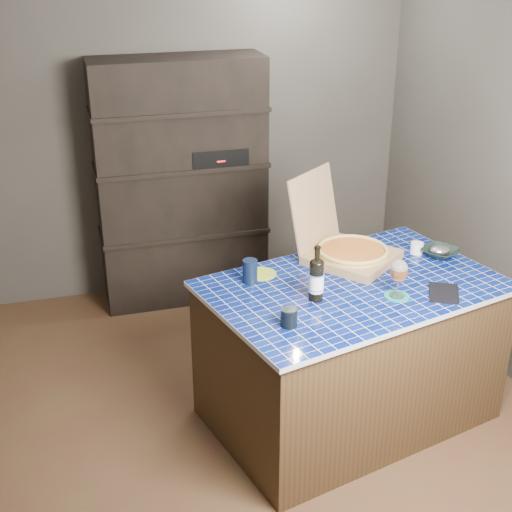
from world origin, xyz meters
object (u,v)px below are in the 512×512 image
object	(u,v)px
kitchen_island	(350,352)
dvd_case	(444,293)
mead_bottle	(316,279)
bowl	(440,252)
wine_glass	(399,272)
pizza_box	(348,249)

from	to	relation	value
kitchen_island	dvd_case	xyz separation A→B (m)	(0.40, -0.24, 0.43)
mead_bottle	bowl	bearing A→B (deg)	18.93
wine_glass	dvd_case	bearing A→B (deg)	-9.87
bowl	pizza_box	bearing A→B (deg)	169.37
kitchen_island	pizza_box	world-z (taller)	pizza_box
kitchen_island	bowl	world-z (taller)	bowl
pizza_box	wine_glass	distance (m)	0.50
wine_glass	dvd_case	size ratio (longest dim) A/B	0.98
pizza_box	mead_bottle	world-z (taller)	pizza_box
pizza_box	dvd_case	bearing A→B (deg)	-97.50
kitchen_island	dvd_case	bearing A→B (deg)	-44.75
kitchen_island	dvd_case	distance (m)	0.64
kitchen_island	wine_glass	xyz separation A→B (m)	(0.16, -0.19, 0.57)
kitchen_island	dvd_case	size ratio (longest dim) A/B	8.36
kitchen_island	pizza_box	bearing A→B (deg)	59.69
kitchen_island	mead_bottle	xyz separation A→B (m)	(-0.26, -0.11, 0.54)
bowl	wine_glass	bearing A→B (deg)	-139.91
bowl	dvd_case	bearing A→B (deg)	-116.58
mead_bottle	wine_glass	distance (m)	0.42
mead_bottle	bowl	world-z (taller)	mead_bottle
kitchen_island	bowl	bearing A→B (deg)	3.34
kitchen_island	wine_glass	distance (m)	0.62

